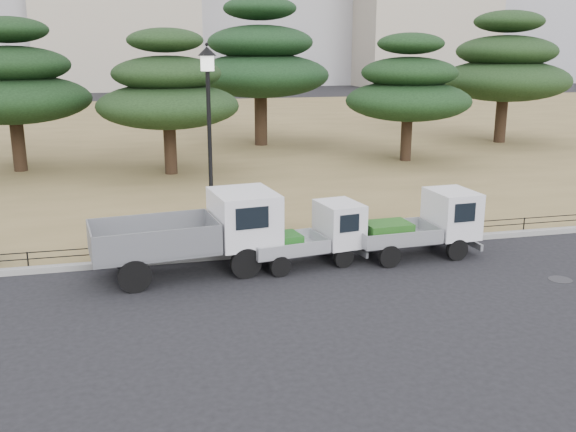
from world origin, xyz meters
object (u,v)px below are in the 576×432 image
object	(u,v)px
truck_kei_front	(314,235)
street_lamp	(209,116)
truck_large	(197,230)
truck_kei_rear	(424,224)

from	to	relation	value
truck_kei_front	street_lamp	distance (m)	4.34
truck_large	truck_kei_rear	xyz separation A→B (m)	(6.46, -0.09, -0.25)
truck_kei_front	street_lamp	world-z (taller)	street_lamp
truck_kei_rear	street_lamp	bearing A→B (deg)	163.71
truck_large	truck_kei_rear	world-z (taller)	truck_large
truck_large	truck_kei_front	size ratio (longest dim) A/B	1.51
truck_large	street_lamp	xyz separation A→B (m)	(0.55, 1.27, 2.84)
street_lamp	truck_kei_front	bearing A→B (deg)	-26.95
truck_large	truck_kei_rear	bearing A→B (deg)	-7.76
truck_kei_front	street_lamp	size ratio (longest dim) A/B	0.58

